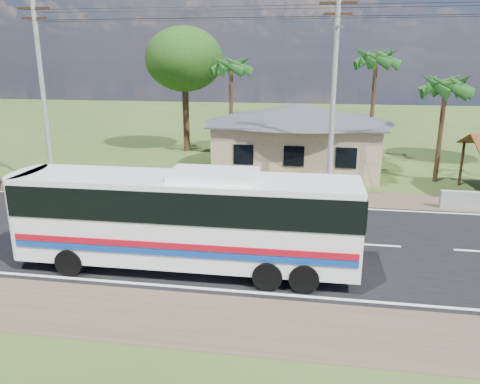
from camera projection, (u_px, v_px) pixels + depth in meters
name	position (u px, v px, depth m)	size (l,w,h in m)	color
ground	(258.00, 238.00, 19.51)	(120.00, 120.00, 0.00)	#354B1B
road	(258.00, 238.00, 19.50)	(120.00, 16.00, 0.03)	black
house	(297.00, 130.00, 30.95)	(12.40, 10.00, 5.00)	tan
utility_poles	(327.00, 88.00, 23.65)	(32.80, 2.22, 11.00)	#9E9E99
palm_near	(446.00, 86.00, 26.90)	(2.80, 2.80, 6.70)	#47301E
palm_mid	(376.00, 59.00, 31.30)	(2.80, 2.80, 8.20)	#47301E
palm_far	(231.00, 66.00, 33.44)	(2.80, 2.80, 7.70)	#47301E
tree_behind_house	(184.00, 59.00, 35.83)	(6.00, 6.00, 9.61)	#47301E
coach_bus	(187.00, 213.00, 16.15)	(11.82, 2.65, 3.66)	white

